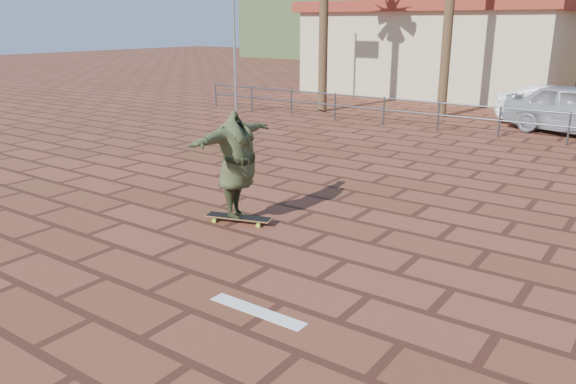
% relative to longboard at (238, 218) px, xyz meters
% --- Properties ---
extents(ground, '(120.00, 120.00, 0.00)m').
position_rel_longboard_xyz_m(ground, '(1.61, -1.18, -0.10)').
color(ground, brown).
rests_on(ground, ground).
extents(paint_stripe, '(1.40, 0.22, 0.01)m').
position_rel_longboard_xyz_m(paint_stripe, '(2.31, -2.38, -0.10)').
color(paint_stripe, white).
rests_on(paint_stripe, ground).
extents(guardrail, '(24.06, 0.06, 1.00)m').
position_rel_longboard_xyz_m(guardrail, '(1.61, 10.82, 0.58)').
color(guardrail, '#47494F').
rests_on(guardrail, ground).
extents(building_west, '(12.60, 7.60, 4.50)m').
position_rel_longboard_xyz_m(building_west, '(-4.39, 20.82, 2.18)').
color(building_west, beige).
rests_on(building_west, ground).
extents(hill_back, '(35.00, 14.00, 8.00)m').
position_rel_longboard_xyz_m(hill_back, '(-20.39, 54.82, 3.90)').
color(hill_back, '#384C28').
rests_on(hill_back, ground).
extents(longboard, '(1.26, 0.64, 0.12)m').
position_rel_longboard_xyz_m(longboard, '(0.00, 0.00, 0.00)').
color(longboard, olive).
rests_on(longboard, ground).
extents(skateboarder, '(0.94, 2.43, 1.93)m').
position_rel_longboard_xyz_m(skateboarder, '(-0.00, 0.00, 0.99)').
color(skateboarder, '#3A4223').
rests_on(skateboarder, longboard).
extents(car_white, '(4.27, 2.64, 1.33)m').
position_rel_longboard_xyz_m(car_white, '(2.50, 14.60, 0.56)').
color(car_white, white).
rests_on(car_white, ground).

